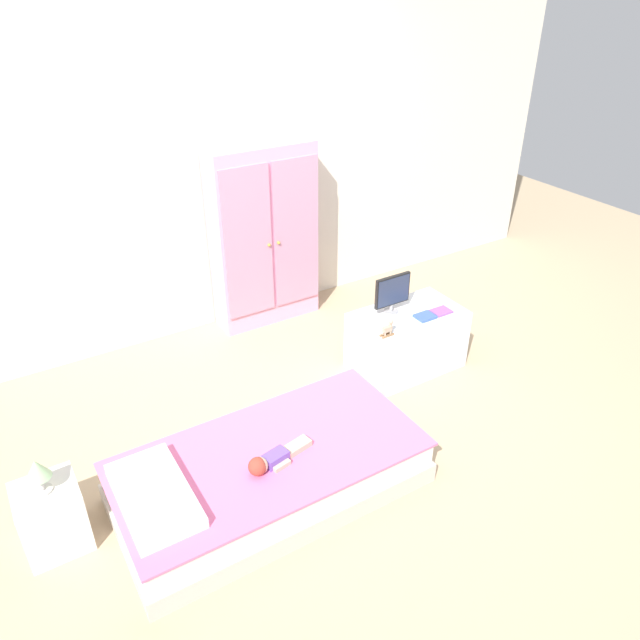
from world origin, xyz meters
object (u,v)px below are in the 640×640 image
at_px(table_lamp, 37,471).
at_px(wardrobe, 265,237).
at_px(doll, 269,461).
at_px(tv_monitor, 393,292).
at_px(nightstand, 52,517).
at_px(book_blue, 425,316).
at_px(book_purple, 441,311).
at_px(bed, 270,472).
at_px(rocking_horse_toy, 388,329).
at_px(tv_stand, 406,340).

relative_size(table_lamp, wardrobe, 0.14).
distance_m(doll, tv_monitor, 1.55).
bearing_deg(nightstand, doll, -18.45).
bearing_deg(tv_monitor, wardrobe, 111.51).
distance_m(doll, table_lamp, 1.10).
distance_m(doll, wardrobe, 2.06).
height_order(book_blue, book_purple, book_blue).
xyz_separation_m(bed, book_purple, (1.58, 0.46, 0.31)).
xyz_separation_m(doll, book_purple, (1.63, 0.55, 0.13)).
height_order(nightstand, rocking_horse_toy, rocking_horse_toy).
distance_m(table_lamp, tv_monitor, 2.39).
height_order(table_lamp, book_purple, table_lamp).
relative_size(bed, table_lamp, 8.50).
bearing_deg(wardrobe, book_blue, -65.44).
relative_size(doll, tv_monitor, 1.41).
distance_m(bed, nightstand, 1.10).
bearing_deg(table_lamp, book_purple, 4.46).
bearing_deg(book_purple, book_blue, 180.00).
bearing_deg(bed, book_purple, 16.27).
relative_size(nightstand, tv_monitor, 1.29).
distance_m(bed, table_lamp, 1.16).
bearing_deg(tv_monitor, table_lamp, -170.65).
bearing_deg(doll, wardrobe, 63.13).
bearing_deg(nightstand, wardrobe, 36.94).
height_order(rocking_horse_toy, book_blue, rocking_horse_toy).
bearing_deg(table_lamp, wardrobe, 36.94).
bearing_deg(tv_stand, bed, -157.76).
height_order(table_lamp, rocking_horse_toy, rocking_horse_toy).
distance_m(table_lamp, tv_stand, 2.49).
bearing_deg(bed, rocking_horse_toy, 20.77).
distance_m(bed, rocking_horse_toy, 1.21).
bearing_deg(rocking_horse_toy, nightstand, -175.84).
xyz_separation_m(bed, doll, (-0.05, -0.09, 0.18)).
bearing_deg(tv_monitor, book_purple, -31.70).
xyz_separation_m(wardrobe, tv_monitor, (0.42, -1.07, -0.11)).
bearing_deg(tv_stand, tv_monitor, 139.98).
xyz_separation_m(tv_monitor, book_purple, (0.29, -0.18, -0.15)).
relative_size(table_lamp, book_blue, 1.47).
bearing_deg(tv_stand, rocking_horse_toy, -152.64).
xyz_separation_m(nightstand, tv_monitor, (2.36, 0.39, 0.42)).
bearing_deg(nightstand, table_lamp, 0.00).
bearing_deg(tv_monitor, doll, -151.27).
xyz_separation_m(doll, table_lamp, (-1.03, 0.34, 0.17)).
distance_m(nightstand, table_lamp, 0.31).
height_order(bed, tv_stand, tv_stand).
bearing_deg(tv_stand, nightstand, -172.79).
xyz_separation_m(doll, nightstand, (-1.03, 0.34, -0.14)).
height_order(nightstand, tv_monitor, tv_monitor).
distance_m(table_lamp, wardrobe, 2.44).
bearing_deg(book_purple, tv_stand, 152.76).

